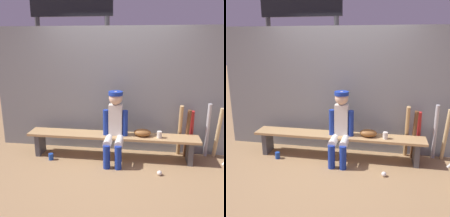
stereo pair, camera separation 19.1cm
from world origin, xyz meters
TOP-DOWN VIEW (x-y plane):
  - ground_plane at (0.00, 0.00)m, footprint 30.00×30.00m
  - chainlink_fence at (0.00, 0.38)m, footprint 4.35×0.03m
  - dugout_bench at (0.00, 0.00)m, footprint 2.86×0.36m
  - player_seated at (0.06, -0.11)m, footprint 0.41×0.55m
  - baseball_glove at (0.51, 0.00)m, footprint 0.28×0.20m
  - bat_wood_tan at (1.13, 0.23)m, footprint 0.07×0.24m
  - bat_wood_dark at (1.25, 0.20)m, footprint 0.09×0.17m
  - bat_aluminum_red at (1.33, 0.30)m, footprint 0.11×0.21m
  - bat_aluminum_silver at (1.59, 0.26)m, footprint 0.08×0.15m
  - bat_wood_natural at (1.74, 0.22)m, footprint 0.10×0.21m
  - baseball at (0.78, -0.49)m, footprint 0.07×0.07m
  - cup_on_ground at (-1.01, -0.22)m, footprint 0.08×0.08m
  - cup_on_bench at (0.78, -0.05)m, footprint 0.08×0.08m
  - scoreboard at (-0.99, 1.40)m, footprint 2.00×0.27m

SIDE VIEW (x-z plane):
  - ground_plane at x=0.00m, z-range 0.00..0.00m
  - baseball at x=0.78m, z-range 0.00..0.07m
  - cup_on_ground at x=-1.01m, z-range 0.00..0.11m
  - dugout_bench at x=0.00m, z-range 0.13..0.55m
  - bat_aluminum_red at x=1.33m, z-range 0.00..0.82m
  - bat_wood_dark at x=1.25m, z-range 0.00..0.85m
  - bat_wood_natural at x=1.74m, z-range 0.00..0.90m
  - bat_wood_tan at x=1.13m, z-range 0.00..0.93m
  - bat_aluminum_silver at x=1.59m, z-range 0.00..0.95m
  - cup_on_bench at x=0.78m, z-range 0.42..0.53m
  - baseball_glove at x=0.51m, z-range 0.42..0.54m
  - player_seated at x=0.06m, z-range 0.04..1.20m
  - chainlink_fence at x=0.00m, z-range 0.00..2.18m
  - scoreboard at x=-0.99m, z-range 0.68..4.24m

